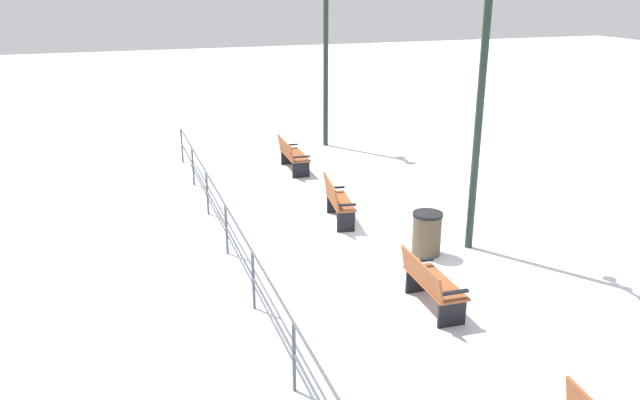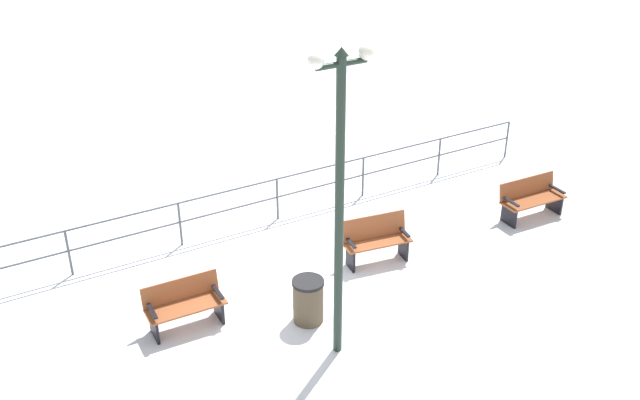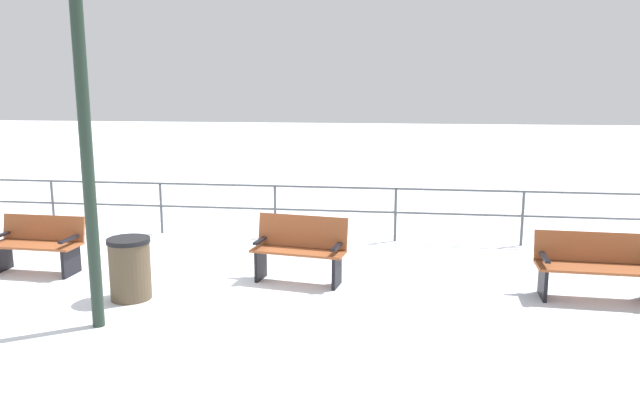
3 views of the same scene
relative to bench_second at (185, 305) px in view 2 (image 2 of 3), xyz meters
The scene contains 7 objects.
ground_plane 2.09m from the bench_second, 89.16° to the left, with size 80.00×80.00×0.00m, color white.
bench_second is the anchor object (origin of this frame).
bench_third 4.10m from the bench_second, 91.26° to the left, with size 0.69×1.44×0.97m.
bench_fourth 8.18m from the bench_second, 89.41° to the left, with size 0.64×1.57×0.88m.
lamppost_middle 3.88m from the bench_second, 46.12° to the left, with size 0.23×1.04×5.21m.
waterfront_railing 3.37m from the bench_second, 142.56° to the left, with size 0.05×16.00×1.01m.
trash_bin 2.17m from the bench_second, 64.08° to the left, with size 0.57×0.57×0.84m.
Camera 2 is at (10.01, -5.10, 7.88)m, focal length 40.14 mm.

